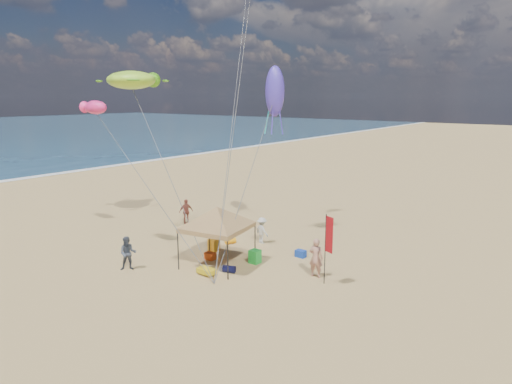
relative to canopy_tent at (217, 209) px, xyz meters
The scene contains 18 objects.
ground 4.36m from the canopy_tent, 50.18° to the right, with size 280.00×280.00×0.00m, color tan.
canopy_tent is the anchor object (origin of this frame).
feather_flag 5.83m from the canopy_tent, 11.48° to the left, with size 0.48×0.21×3.32m.
cooler_red 2.91m from the canopy_tent, 158.84° to the left, with size 0.54×0.38×0.38m, color #C84110.
cooler_blue 5.29m from the canopy_tent, 52.21° to the left, with size 0.54×0.38×0.38m, color #13379F.
bag_navy 3.03m from the canopy_tent, 21.41° to the right, with size 0.36×0.36×0.60m, color black.
bag_orange 4.40m from the canopy_tent, 119.91° to the left, with size 0.36×0.36×0.60m, color #FBA10D.
chair_green 3.23m from the canopy_tent, 45.17° to the left, with size 0.50×0.50×0.70m, color green.
chair_yellow 3.39m from the canopy_tent, 138.22° to the left, with size 0.50×0.50×0.70m, color orange.
crate_grey 2.97m from the canopy_tent, 30.07° to the right, with size 0.34×0.30×0.28m, color slate.
beach_cart 3.09m from the canopy_tent, 70.80° to the right, with size 0.90×0.50×0.24m, color gold.
person_near_a 5.44m from the canopy_tent, 19.47° to the left, with size 0.70×0.46×1.91m, color tan.
person_near_b 4.91m from the canopy_tent, 133.83° to the right, with size 0.83×0.65×1.72m, color #3A414F.
person_near_c 4.72m from the canopy_tent, 94.13° to the left, with size 1.01×0.58×1.56m, color beige.
person_far_a 8.41m from the canopy_tent, 147.41° to the left, with size 1.00×0.42×1.71m, color #A75240.
turtle_kite 9.95m from the canopy_tent, behind, with size 3.20×2.56×1.07m, color #9FE42E.
fish_kite 8.83m from the canopy_tent, 165.81° to the right, with size 1.66×0.83×0.74m, color #FF2C82.
squid_kite 8.59m from the canopy_tent, 98.36° to the left, with size 1.15×1.15×2.98m, color #4B37C5.
Camera 1 is at (12.84, -13.75, 8.47)m, focal length 31.74 mm.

